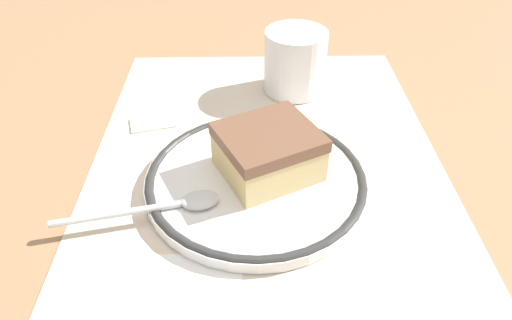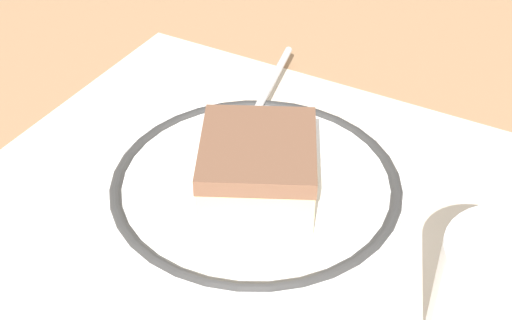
{
  "view_description": "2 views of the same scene",
  "coord_description": "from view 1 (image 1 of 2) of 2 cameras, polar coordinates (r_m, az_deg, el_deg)",
  "views": [
    {
      "loc": [
        0.37,
        -0.02,
        0.3
      ],
      "look_at": [
        0.04,
        -0.01,
        0.03
      ],
      "focal_mm": 32.71,
      "sensor_mm": 36.0,
      "label": 1
    },
    {
      "loc": [
        -0.16,
        0.34,
        0.35
      ],
      "look_at": [
        0.04,
        -0.01,
        0.03
      ],
      "focal_mm": 51.63,
      "sensor_mm": 36.0,
      "label": 2
    }
  ],
  "objects": [
    {
      "name": "plate",
      "position": [
        0.45,
        0.0,
        -2.43
      ],
      "size": [
        0.21,
        0.21,
        0.01
      ],
      "color": "white",
      "rests_on": "placemat"
    },
    {
      "name": "cake_slice",
      "position": [
        0.44,
        1.34,
        1.01
      ],
      "size": [
        0.11,
        0.11,
        0.05
      ],
      "color": "beige",
      "rests_on": "plate"
    },
    {
      "name": "spoon",
      "position": [
        0.42,
        -10.81,
        -5.48
      ],
      "size": [
        0.05,
        0.14,
        0.01
      ],
      "color": "silver",
      "rests_on": "plate"
    },
    {
      "name": "placemat",
      "position": [
        0.48,
        1.3,
        -0.23
      ],
      "size": [
        0.48,
        0.36,
        0.0
      ],
      "primitive_type": "cube",
      "color": "beige",
      "rests_on": "ground_plane"
    },
    {
      "name": "ground_plane",
      "position": [
        0.48,
        1.3,
        -0.3
      ],
      "size": [
        2.4,
        2.4,
        0.0
      ],
      "primitive_type": "plane",
      "color": "#9E7551"
    },
    {
      "name": "cup",
      "position": [
        0.59,
        4.76,
        11.45
      ],
      "size": [
        0.08,
        0.08,
        0.08
      ],
      "color": "white",
      "rests_on": "placemat"
    },
    {
      "name": "napkin",
      "position": [
        0.37,
        -12.93,
        -16.88
      ],
      "size": [
        0.1,
        0.14,
        0.0
      ],
      "primitive_type": "cube",
      "rotation": [
        0.0,
        0.0,
        0.01
      ],
      "color": "white",
      "rests_on": "placemat"
    },
    {
      "name": "sugar_packet",
      "position": [
        0.55,
        -12.54,
        4.7
      ],
      "size": [
        0.04,
        0.06,
        0.01
      ],
      "primitive_type": "cube",
      "rotation": [
        0.0,
        0.0,
        1.83
      ],
      "color": "white",
      "rests_on": "placemat"
    }
  ]
}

